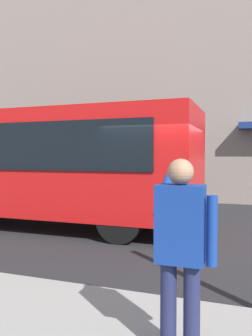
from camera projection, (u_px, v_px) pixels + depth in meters
The scene contains 4 objects.
ground_plane at pixel (168, 239), 7.79m from camera, with size 60.00×60.00×0.00m, color #232326.
building_facade_far at pixel (207, 55), 13.96m from camera, with size 28.00×1.55×12.00m.
red_bus at pixel (30, 163), 9.36m from camera, with size 9.05×2.54×3.08m.
pedestrian_photographer at pixel (181, 242), 2.91m from camera, with size 0.53×0.52×1.70m.
Camera 1 is at (-1.74, 7.59, 1.87)m, focal length 36.79 mm.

